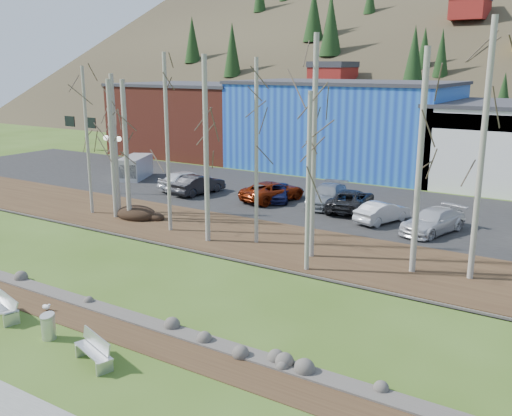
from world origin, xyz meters
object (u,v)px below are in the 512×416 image
Objects in this scene: car_4 at (279,192)px; car_6 at (351,200)px; car_2 at (273,191)px; car_5 at (382,212)px; street_lamp at (113,148)px; car_0 at (187,180)px; bench_damaged at (4,307)px; van_grey at (134,168)px; bench_intact at (94,350)px; car_1 at (199,184)px; car_7 at (433,221)px; car_3 at (327,195)px; seagull at (46,307)px; litter_bin at (48,328)px.

car_6 is (5.53, 0.17, 0.08)m from car_4.
car_4 is (0.38, 0.23, -0.07)m from car_2.
car_4 is 8.59m from car_5.
street_lamp is 0.94× the size of car_0.
car_5 is (7.80, 21.11, 0.36)m from bench_damaged.
car_4 is at bearing -26.47° from van_grey.
van_grey is at bearing -10.58° from car_6.
car_1 is (-12.72, 22.01, 0.40)m from bench_intact.
van_grey is (-26.61, 2.80, 0.24)m from car_7.
street_lamp is 0.91× the size of car_7.
car_3 is 5.27m from car_5.
car_0 is 1.17× the size of car_5.
car_5 reaches higher than seagull.
bench_intact reaches higher than bench_damaged.
car_7 is at bearing -27.80° from car_3.
car_0 reaches higher than car_6.
van_grey is at bearing -168.93° from car_7.
bench_damaged is 22.56m from car_1.
bench_damaged is 0.41× the size of car_3.
car_5 is (20.28, 3.01, -2.83)m from street_lamp.
bench_damaged is 0.40× the size of car_2.
van_grey is at bearing 138.25° from bench_damaged.
seagull is 21.48m from car_4.
seagull is (-2.12, 1.52, -0.26)m from litter_bin.
car_3 is 8.57m from car_7.
car_7 is (8.17, 20.75, 0.40)m from litter_bin.
car_3 is at bearing 97.33° from bench_damaged.
bench_intact is 31.95m from van_grey.
street_lamp is at bearing 139.24° from bench_damaged.
litter_bin is (-2.78, 0.33, -0.04)m from bench_intact.
car_5 reaches higher than bench_damaged.
litter_bin is 0.20× the size of street_lamp.
car_6 is at bearing -25.37° from van_grey.
car_2 is 14.51m from van_grey.
street_lamp reaches higher than seagull.
seagull is 21.81m from car_7.
car_4 is at bearing 106.24° from bench_damaged.
street_lamp is (-12.48, 18.10, 3.19)m from bench_damaged.
car_6 is at bearing 57.45° from seagull.
car_0 is 0.92× the size of car_2.
car_2 reaches higher than car_4.
seagull is 0.09× the size of car_2.
bench_intact is at bearing 9.08° from bench_damaged.
van_grey is at bearing 104.68° from seagull.
car_6 reaches higher than car_2.
bench_intact is 5.25m from seagull.
bench_intact is 0.43× the size of van_grey.
seagull is (0.83, 1.30, -0.27)m from bench_damaged.
car_5 is 3.41m from car_6.
car_3 is at bearing -24.42° from van_grey.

